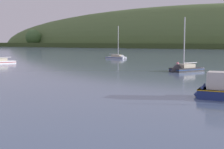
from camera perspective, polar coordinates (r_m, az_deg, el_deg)
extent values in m
ellipsoid|color=#56703D|center=(263.36, 12.96, 4.74)|extent=(405.64, 84.65, 67.18)
sphere|color=#476B38|center=(308.44, -13.92, 6.49)|extent=(14.69, 14.69, 14.69)
cube|color=white|center=(74.01, -19.30, 1.85)|extent=(4.06, 6.49, 1.18)
cube|color=maroon|center=(73.99, -19.31, 2.07)|extent=(4.08, 6.49, 0.13)
cube|color=#BCB299|center=(73.90, -19.43, 2.53)|extent=(2.37, 3.08, 0.61)
cylinder|color=silver|center=(74.25, -18.74, 2.92)|extent=(1.03, 3.08, 0.14)
cube|color=#ADB2BC|center=(91.49, 0.73, 2.86)|extent=(5.72, 2.38, 1.08)
cone|color=#ADB2BC|center=(90.06, 2.29, 2.81)|extent=(1.44, 2.26, 2.25)
cube|color=navy|center=(91.47, 0.73, 3.05)|extent=(5.72, 2.41, 0.11)
cube|color=#BCB299|center=(91.38, 0.81, 3.38)|extent=(2.58, 1.61, 0.59)
cylinder|color=silver|center=(90.99, 1.12, 5.94)|extent=(0.16, 0.16, 8.75)
cylinder|color=silver|center=(91.83, 0.31, 3.67)|extent=(2.99, 0.15, 0.13)
cube|color=#232328|center=(54.26, 13.25, 0.65)|extent=(4.67, 6.27, 1.07)
cone|color=#232328|center=(52.23, 11.02, 0.50)|extent=(2.69, 2.30, 2.29)
cube|color=navy|center=(54.24, 13.26, 0.92)|extent=(4.69, 6.28, 0.12)
cube|color=#BCB299|center=(54.09, 13.17, 1.53)|extent=(2.59, 3.06, 0.61)
cylinder|color=silver|center=(53.53, 12.83, 5.58)|extent=(0.17, 0.17, 8.24)
cylinder|color=silver|center=(54.74, 13.87, 2.05)|extent=(1.44, 2.81, 0.13)
cone|color=navy|center=(29.42, 15.32, -3.50)|extent=(1.18, 2.21, 2.11)
cube|color=silver|center=(29.01, 18.59, -1.02)|extent=(2.04, 1.90, 1.50)
cube|color=#192833|center=(29.09, 16.93, -0.50)|extent=(0.24, 1.49, 0.84)
sphere|color=#E06675|center=(72.53, 11.71, 1.92)|extent=(0.64, 0.64, 0.64)
cylinder|color=black|center=(72.50, 11.71, 2.21)|extent=(0.04, 0.04, 0.08)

